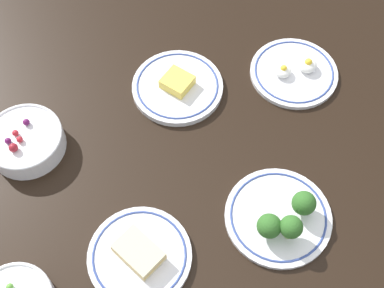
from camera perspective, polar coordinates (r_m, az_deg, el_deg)
name	(u,v)px	position (r cm, az deg, el deg)	size (l,w,h in cm)	color
dining_table	(192,153)	(121.27, 0.00, -0.97)	(116.20, 102.59, 4.00)	black
plate_broccoli	(281,217)	(111.15, 9.83, -7.95)	(22.89, 22.89, 8.16)	silver
bowl_berries	(25,141)	(123.25, -17.89, 0.34)	(17.53, 17.53, 6.90)	silver
plate_cheese	(178,86)	(128.16, -1.61, 6.39)	(22.46, 22.46, 4.16)	silver
plate_sandwich	(140,255)	(108.14, -5.81, -12.10)	(21.43, 21.43, 4.58)	silver
plate_eggs	(294,72)	(133.64, 11.22, 7.82)	(22.01, 22.01, 4.57)	silver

